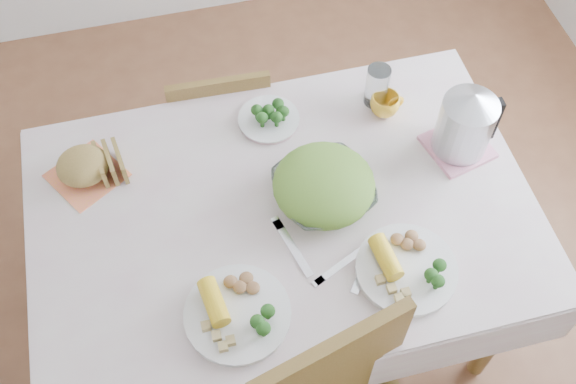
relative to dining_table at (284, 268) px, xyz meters
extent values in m
plane|color=brown|center=(0.00, 0.00, -0.38)|extent=(3.60, 3.60, 0.00)
cube|color=brown|center=(0.00, 0.00, 0.00)|extent=(1.40, 0.90, 0.75)
cube|color=beige|center=(0.00, 0.00, 0.38)|extent=(1.50, 1.00, 0.01)
cube|color=brown|center=(-0.09, 0.67, 0.09)|extent=(0.38, 0.38, 0.82)
imported|color=white|center=(0.13, 0.01, 0.42)|extent=(0.33, 0.33, 0.07)
cylinder|color=white|center=(-0.20, -0.30, 0.40)|extent=(0.34, 0.34, 0.02)
cylinder|color=white|center=(0.29, -0.28, 0.40)|extent=(0.35, 0.35, 0.02)
cylinder|color=beige|center=(0.04, 0.34, 0.40)|extent=(0.22, 0.22, 0.02)
cube|color=#F98552|center=(-0.56, 0.27, 0.39)|extent=(0.27, 0.27, 0.00)
ellipsoid|color=olive|center=(-0.56, 0.27, 0.45)|extent=(0.20, 0.19, 0.10)
imported|color=yellow|center=(0.41, 0.29, 0.42)|extent=(0.10, 0.10, 0.08)
cylinder|color=white|center=(0.40, 0.34, 0.45)|extent=(0.08, 0.08, 0.15)
cube|color=pink|center=(0.59, 0.09, 0.40)|extent=(0.22, 0.22, 0.01)
cylinder|color=#B2B5BA|center=(0.59, 0.09, 0.51)|extent=(0.19, 0.19, 0.24)
cube|color=silver|center=(0.00, -0.13, 0.39)|extent=(0.08, 0.21, 0.00)
cube|color=silver|center=(0.19, -0.24, 0.39)|extent=(0.14, 0.17, 0.00)
cube|color=silver|center=(0.11, -0.22, 0.39)|extent=(0.17, 0.09, 0.00)
camera|label=1|loc=(-0.24, -1.03, 2.09)|focal=42.00mm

